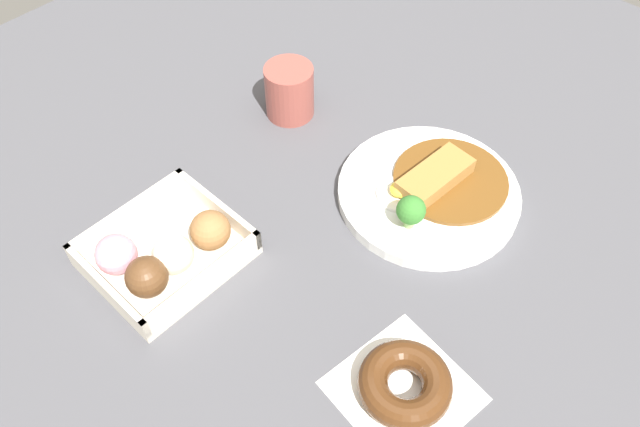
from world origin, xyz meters
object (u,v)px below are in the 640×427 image
(curry_plate, at_px, (430,191))
(donut_box, at_px, (164,253))
(chocolate_ring_donut, at_px, (405,385))
(coffee_mug, at_px, (289,91))

(curry_plate, xyz_separation_m, donut_box, (-0.33, 0.18, 0.01))
(donut_box, bearing_deg, curry_plate, -28.32)
(chocolate_ring_donut, bearing_deg, curry_plate, 31.86)
(curry_plate, height_order, chocolate_ring_donut, curry_plate)
(curry_plate, bearing_deg, chocolate_ring_donut, -148.14)
(chocolate_ring_donut, relative_size, coffee_mug, 1.86)
(curry_plate, distance_m, coffee_mug, 0.27)
(coffee_mug, bearing_deg, donut_box, -163.48)
(curry_plate, distance_m, chocolate_ring_donut, 0.30)
(donut_box, height_order, chocolate_ring_donut, donut_box)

